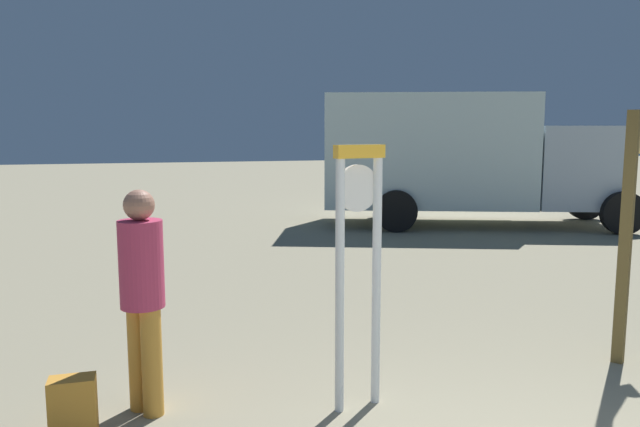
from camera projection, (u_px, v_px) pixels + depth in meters
name	position (u px, v px, depth m)	size (l,w,h in m)	color
standing_clock	(358.00, 252.00, 4.70)	(0.42, 0.17, 2.06)	silver
arrow_sign	(636.00, 194.00, 5.82)	(0.90, 0.74, 2.35)	brown
person_near_clock	(142.00, 290.00, 4.63)	(0.33, 0.33, 1.74)	gold
backpack	(73.00, 409.00, 4.32)	(0.32, 0.23, 0.45)	orange
box_truck_near	(460.00, 155.00, 13.94)	(7.09, 4.40, 2.96)	silver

